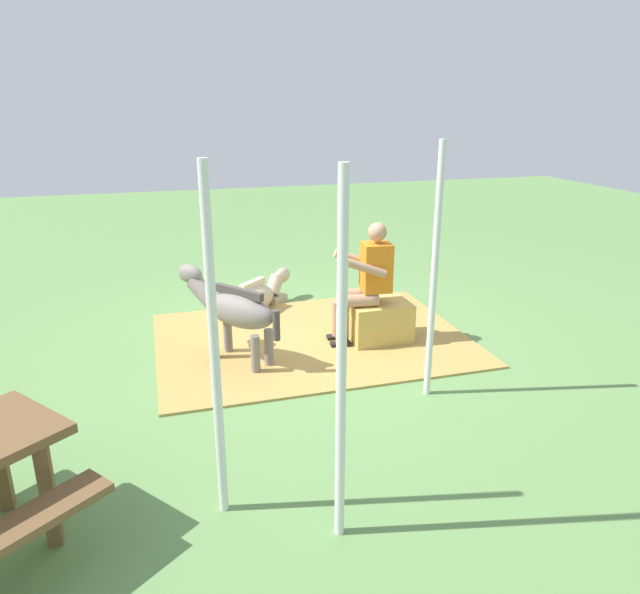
{
  "coord_description": "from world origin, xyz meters",
  "views": [
    {
      "loc": [
        1.53,
        5.85,
        2.53
      ],
      "look_at": [
        -0.11,
        0.21,
        0.55
      ],
      "focal_mm": 32.74,
      "sensor_mm": 36.0,
      "label": 1
    }
  ],
  "objects_px": {
    "hay_bale": "(379,322)",
    "tent_pole_mid": "(341,367)",
    "pony_lying": "(254,298)",
    "tent_pole_right": "(214,351)",
    "pony_standing": "(233,309)",
    "tent_pole_left": "(434,275)",
    "person_seated": "(366,279)"
  },
  "relations": [
    {
      "from": "hay_bale",
      "to": "tent_pole_mid",
      "type": "xyz_separation_m",
      "value": [
        1.35,
        2.76,
        0.9
      ]
    },
    {
      "from": "pony_lying",
      "to": "tent_pole_right",
      "type": "bearing_deg",
      "value": 76.82
    },
    {
      "from": "pony_standing",
      "to": "tent_pole_mid",
      "type": "distance_m",
      "value": 2.75
    },
    {
      "from": "hay_bale",
      "to": "tent_pole_mid",
      "type": "height_order",
      "value": "tent_pole_mid"
    },
    {
      "from": "pony_lying",
      "to": "pony_standing",
      "type": "bearing_deg",
      "value": 72.14
    },
    {
      "from": "hay_bale",
      "to": "pony_lying",
      "type": "relative_size",
      "value": 0.57
    },
    {
      "from": "tent_pole_left",
      "to": "tent_pole_right",
      "type": "distance_m",
      "value": 2.25
    },
    {
      "from": "pony_standing",
      "to": "pony_lying",
      "type": "bearing_deg",
      "value": -107.86
    },
    {
      "from": "person_seated",
      "to": "tent_pole_mid",
      "type": "height_order",
      "value": "tent_pole_mid"
    },
    {
      "from": "pony_standing",
      "to": "tent_pole_left",
      "type": "distance_m",
      "value": 2.05
    },
    {
      "from": "tent_pole_right",
      "to": "tent_pole_mid",
      "type": "bearing_deg",
      "value": 147.27
    },
    {
      "from": "pony_standing",
      "to": "tent_pole_right",
      "type": "xyz_separation_m",
      "value": [
        0.41,
        2.26,
        0.56
      ]
    },
    {
      "from": "hay_bale",
      "to": "pony_lying",
      "type": "xyz_separation_m",
      "value": [
        1.16,
        -1.29,
        -0.04
      ]
    },
    {
      "from": "pony_standing",
      "to": "pony_lying",
      "type": "relative_size",
      "value": 0.99
    },
    {
      "from": "person_seated",
      "to": "tent_pole_right",
      "type": "distance_m",
      "value": 3.02
    },
    {
      "from": "hay_bale",
      "to": "person_seated",
      "type": "height_order",
      "value": "person_seated"
    },
    {
      "from": "pony_lying",
      "to": "tent_pole_mid",
      "type": "xyz_separation_m",
      "value": [
        0.2,
        4.05,
        0.93
      ]
    },
    {
      "from": "tent_pole_left",
      "to": "tent_pole_right",
      "type": "xyz_separation_m",
      "value": [
        1.98,
        1.08,
        0.0
      ]
    },
    {
      "from": "tent_pole_right",
      "to": "pony_standing",
      "type": "bearing_deg",
      "value": -100.25
    },
    {
      "from": "pony_lying",
      "to": "tent_pole_left",
      "type": "bearing_deg",
      "value": 113.84
    },
    {
      "from": "person_seated",
      "to": "pony_standing",
      "type": "bearing_deg",
      "value": 3.64
    },
    {
      "from": "person_seated",
      "to": "tent_pole_mid",
      "type": "bearing_deg",
      "value": 66.74
    },
    {
      "from": "hay_bale",
      "to": "pony_standing",
      "type": "bearing_deg",
      "value": 2.88
    },
    {
      "from": "pony_standing",
      "to": "tent_pole_mid",
      "type": "height_order",
      "value": "tent_pole_mid"
    },
    {
      "from": "tent_pole_right",
      "to": "tent_pole_mid",
      "type": "relative_size",
      "value": 1.0
    },
    {
      "from": "hay_bale",
      "to": "person_seated",
      "type": "distance_m",
      "value": 0.53
    },
    {
      "from": "pony_standing",
      "to": "tent_pole_mid",
      "type": "relative_size",
      "value": 0.51
    },
    {
      "from": "person_seated",
      "to": "tent_pole_left",
      "type": "relative_size",
      "value": 0.59
    },
    {
      "from": "hay_bale",
      "to": "pony_lying",
      "type": "bearing_deg",
      "value": -48.07
    },
    {
      "from": "tent_pole_right",
      "to": "tent_pole_mid",
      "type": "height_order",
      "value": "same"
    },
    {
      "from": "person_seated",
      "to": "pony_lying",
      "type": "xyz_separation_m",
      "value": [
        1.0,
        -1.28,
        -0.54
      ]
    },
    {
      "from": "person_seated",
      "to": "pony_standing",
      "type": "xyz_separation_m",
      "value": [
        1.44,
        0.09,
        -0.17
      ]
    }
  ]
}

